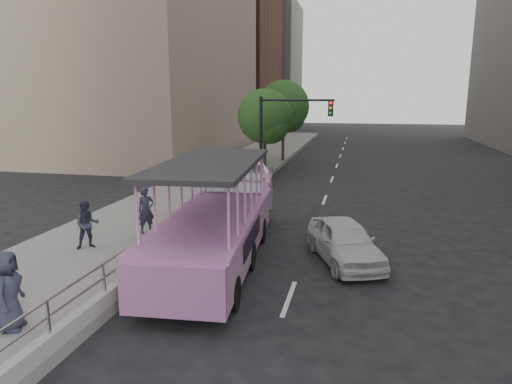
{
  "coord_description": "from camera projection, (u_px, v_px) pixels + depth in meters",
  "views": [
    {
      "loc": [
        2.63,
        -13.06,
        5.2
      ],
      "look_at": [
        -0.85,
        2.21,
        1.91
      ],
      "focal_mm": 32.0,
      "sensor_mm": 36.0,
      "label": 1
    }
  ],
  "objects": [
    {
      "name": "ground",
      "position": [
        267.0,
        268.0,
        14.1
      ],
      "size": [
        160.0,
        160.0,
        0.0
      ],
      "primitive_type": "plane",
      "color": "black"
    },
    {
      "name": "midrise_stone_b",
      "position": [
        250.0,
        67.0,
        76.59
      ],
      "size": [
        16.0,
        14.0,
        20.0
      ],
      "primitive_type": "cube",
      "color": "slate",
      "rests_on": "ground"
    },
    {
      "name": "kerb_wall",
      "position": [
        194.0,
        229.0,
        16.59
      ],
      "size": [
        0.24,
        30.0,
        0.36
      ],
      "primitive_type": "cube",
      "color": "#AEAEA8",
      "rests_on": "sidewalk"
    },
    {
      "name": "car",
      "position": [
        345.0,
        241.0,
        14.51
      ],
      "size": [
        3.0,
        4.34,
        1.37
      ],
      "primitive_type": "imported",
      "rotation": [
        0.0,
        0.0,
        0.38
      ],
      "color": "silver",
      "rests_on": "ground"
    },
    {
      "name": "traffic_signal",
      "position": [
        282.0,
        127.0,
        25.68
      ],
      "size": [
        4.2,
        0.32,
        5.2
      ],
      "color": "black",
      "rests_on": "ground"
    },
    {
      "name": "street_tree_far",
      "position": [
        284.0,
        108.0,
        34.81
      ],
      "size": [
        3.97,
        3.97,
        6.45
      ],
      "color": "#322317",
      "rests_on": "ground"
    },
    {
      "name": "duck_boat",
      "position": [
        222.0,
        219.0,
        14.98
      ],
      "size": [
        3.28,
        10.31,
        3.37
      ],
      "color": "black",
      "rests_on": "ground"
    },
    {
      "name": "parking_sign",
      "position": [
        239.0,
        171.0,
        21.76
      ],
      "size": [
        0.08,
        0.61,
        2.73
      ],
      "color": "black",
      "rests_on": "ground"
    },
    {
      "name": "street_tree_near",
      "position": [
        266.0,
        118.0,
        29.23
      ],
      "size": [
        3.52,
        3.52,
        5.72
      ],
      "color": "#322317",
      "rests_on": "ground"
    },
    {
      "name": "pedestrian_near",
      "position": [
        146.0,
        210.0,
        16.54
      ],
      "size": [
        0.72,
        0.73,
        1.69
      ],
      "primitive_type": "imported",
      "rotation": [
        0.0,
        0.0,
        0.8
      ],
      "color": "#2A2C3E",
      "rests_on": "sidewalk"
    },
    {
      "name": "midrise_brick",
      "position": [
        207.0,
        37.0,
        61.14
      ],
      "size": [
        18.0,
        16.0,
        26.0
      ],
      "primitive_type": "cube",
      "color": "brown",
      "rests_on": "ground"
    },
    {
      "name": "guardrail",
      "position": [
        193.0,
        211.0,
        16.45
      ],
      "size": [
        0.07,
        22.0,
        0.71
      ],
      "color": "#B0B0B5",
      "rests_on": "kerb_wall"
    },
    {
      "name": "pedestrian_far",
      "position": [
        8.0,
        291.0,
        9.63
      ],
      "size": [
        0.78,
        0.98,
        1.75
      ],
      "primitive_type": "imported",
      "rotation": [
        0.0,
        0.0,
        1.87
      ],
      "color": "#2A2C3E",
      "rests_on": "sidewalk"
    },
    {
      "name": "pedestrian_mid",
      "position": [
        87.0,
        225.0,
        14.88
      ],
      "size": [
        0.98,
        0.94,
        1.59
      ],
      "primitive_type": "imported",
      "rotation": [
        0.0,
        0.0,
        0.62
      ],
      "color": "#2A2C3E",
      "rests_on": "sidewalk"
    },
    {
      "name": "sidewalk",
      "position": [
        200.0,
        191.0,
        24.86
      ],
      "size": [
        5.5,
        80.0,
        0.3
      ],
      "primitive_type": "cube",
      "color": "gray",
      "rests_on": "ground"
    }
  ]
}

